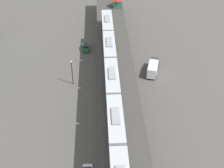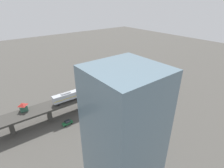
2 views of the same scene
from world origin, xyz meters
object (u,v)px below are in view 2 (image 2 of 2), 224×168
object	(u,v)px
delivery_truck	(76,95)
signal_hut	(23,107)
subway_train	(112,82)
street_car_white	(141,92)
office_tower	(124,135)
street_car_green	(67,123)
street_lamp	(103,107)

from	to	relation	value
delivery_truck	signal_hut	bearing A→B (deg)	104.45
subway_train	street_car_white	distance (m)	19.58
office_tower	delivery_truck	bearing A→B (deg)	-13.14
street_car_green	street_car_white	xyz separation A→B (m)	(-0.29, -45.14, 0.00)
signal_hut	street_car_white	size ratio (longest dim) A/B	0.76
street_car_white	signal_hut	bearing A→B (deg)	79.39
subway_train	signal_hut	bearing A→B (deg)	83.04
signal_hut	street_lamp	bearing A→B (deg)	-115.13
street_car_white	office_tower	distance (m)	57.91
office_tower	street_lamp	bearing A→B (deg)	-26.11
street_car_green	office_tower	xyz separation A→B (m)	(-34.21, -1.41, 17.06)
street_lamp	office_tower	size ratio (longest dim) A/B	0.19
subway_train	delivery_truck	xyz separation A→B (m)	(12.10, 15.11, -7.92)
subway_train	street_lamp	xyz separation A→B (m)	(-8.93, 12.11, -5.57)
street_car_green	street_car_white	bearing A→B (deg)	-90.37
subway_train	street_lamp	distance (m)	16.05
subway_train	street_lamp	world-z (taller)	subway_train
street_lamp	street_car_green	bearing A→B (deg)	78.43
subway_train	office_tower	bearing A→B (deg)	145.60
street_car_white	delivery_truck	xyz separation A→B (m)	(17.94, 31.62, 0.82)
delivery_truck	office_tower	bearing A→B (deg)	166.86
street_lamp	delivery_truck	bearing A→B (deg)	8.11
signal_hut	street_car_green	xyz separation A→B (m)	(-10.69, -13.49, -8.00)
subway_train	delivery_truck	size ratio (longest dim) A/B	8.28
street_car_green	signal_hut	bearing A→B (deg)	51.60
delivery_truck	street_car_white	bearing A→B (deg)	-119.57
subway_train	street_car_green	world-z (taller)	subway_train
street_lamp	office_tower	distance (m)	37.03
signal_hut	street_car_green	world-z (taller)	signal_hut
signal_hut	office_tower	world-z (taller)	office_tower
street_car_white	office_tower	world-z (taller)	office_tower
subway_train	signal_hut	xyz separation A→B (m)	(5.14, 42.11, -0.74)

